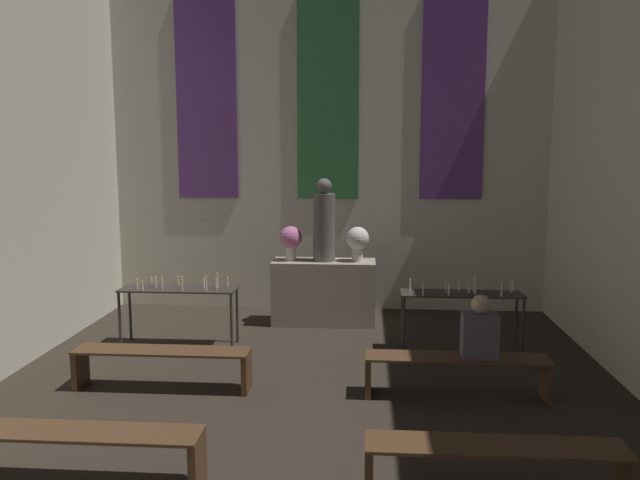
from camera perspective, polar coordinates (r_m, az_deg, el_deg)
name	(u,v)px	position (r m, az deg, el deg)	size (l,w,h in m)	color
wall_back	(328,132)	(9.92, 0.75, 9.81)	(7.06, 0.16, 5.57)	beige
altar	(324,292)	(9.20, 0.36, -4.77)	(1.50, 0.59, 0.94)	gray
statue	(324,223)	(9.03, 0.37, 1.53)	(0.32, 0.32, 1.20)	#5B5651
flower_vase_left	(291,240)	(9.10, -2.69, 0.04)	(0.33, 0.33, 0.50)	beige
flower_vase_right	(358,240)	(9.04, 3.45, -0.02)	(0.33, 0.33, 0.50)	beige
candle_rack_left	(179,295)	(8.32, -12.78, -4.94)	(1.51, 0.42, 0.96)	#332D28
candle_rack_right	(462,300)	(8.05, 12.84, -5.37)	(1.51, 0.42, 0.95)	#332D28
pew_third_left	(79,445)	(5.29, -21.14, -17.09)	(1.87, 0.36, 0.43)	#4C331E
pew_third_right	(495,460)	(4.93, 15.70, -18.78)	(1.87, 0.36, 0.43)	#4C331E
pew_back_left	(162,360)	(6.96, -14.23, -10.60)	(1.87, 0.36, 0.43)	#4C331E
pew_back_right	(456,367)	(6.69, 12.36, -11.31)	(1.87, 0.36, 0.43)	#4C331E
person_seated	(480,331)	(6.61, 14.41, -8.03)	(0.36, 0.24, 0.65)	#564C56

